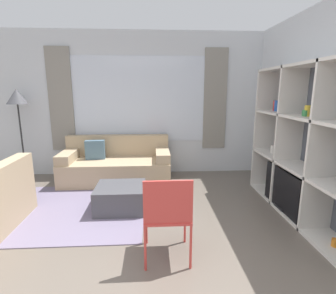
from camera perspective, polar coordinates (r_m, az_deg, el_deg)
The scene contains 8 objects.
wall_back at distance 5.13m, azimuth -6.23°, elevation 9.20°, with size 5.88×0.11×2.70m.
wall_right at distance 4.02m, azimuth 28.86°, elevation 6.81°, with size 0.07×4.58×2.70m, color silver.
area_rug at distance 3.98m, azimuth -20.78°, elevation -12.63°, with size 2.09×1.80×0.01m, color slate.
shelving_unit at distance 3.72m, azimuth 27.92°, elevation 0.19°, with size 0.40×2.30×1.95m.
couch_main at distance 4.88m, azimuth -11.14°, elevation -3.88°, with size 1.91×0.87×0.79m.
ottoman at distance 3.75m, azimuth -10.23°, elevation -10.78°, with size 0.67×0.61×0.34m.
floor_lamp at distance 5.36m, azimuth -29.98°, elevation 8.51°, with size 0.36×0.36×1.65m.
folding_chair at distance 2.52m, azimuth -0.16°, elevation -13.84°, with size 0.44×0.46×0.86m.
Camera 1 is at (0.24, -1.71, 1.63)m, focal length 28.00 mm.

